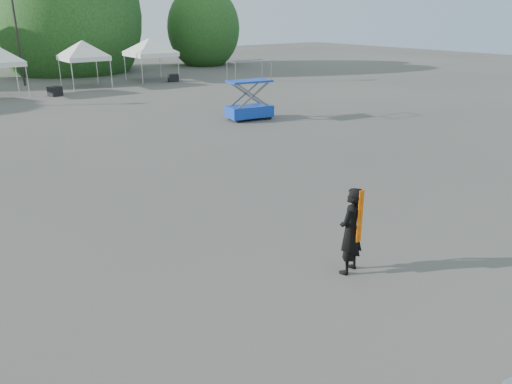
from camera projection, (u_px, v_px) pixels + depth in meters
ground at (239, 245)px, 12.00m from camera, size 120.00×120.00×0.00m
light_pole_east at (13, 8)px, 35.73m from camera, size 0.60×0.25×9.80m
tree_mid_e at (67, 16)px, 44.62m from camera, size 5.12×5.12×7.79m
tree_far_e at (204, 28)px, 50.95m from camera, size 3.84×3.84×5.84m
tent_f at (82, 44)px, 35.88m from camera, size 4.26×4.26×3.88m
tent_g at (150, 41)px, 39.28m from camera, size 4.74×4.74×3.88m
man at (351, 231)px, 10.45m from camera, size 0.81×0.65×1.91m
scissor_lift at (249, 90)px, 25.37m from camera, size 2.45×1.50×2.96m
crate_mid at (55, 91)px, 32.92m from camera, size 0.95×0.84×0.62m
crate_east at (173, 78)px, 39.64m from camera, size 0.91×0.79×0.61m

